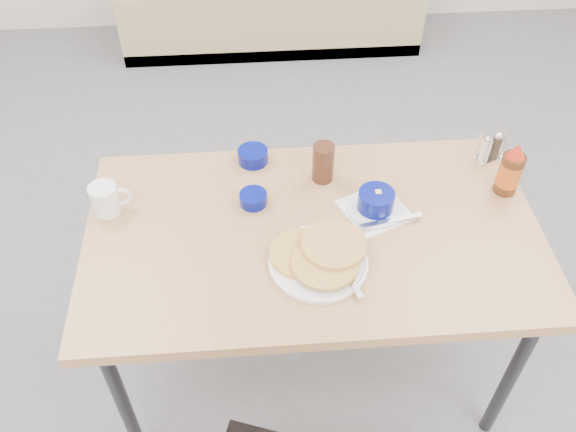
{
  "coord_description": "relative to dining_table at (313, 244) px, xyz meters",
  "views": [
    {
      "loc": [
        -0.17,
        -1.01,
        2.13
      ],
      "look_at": [
        -0.08,
        0.26,
        0.82
      ],
      "focal_mm": 38.0,
      "sensor_mm": 36.0,
      "label": 1
    }
  ],
  "objects": [
    {
      "name": "creamer_bowl",
      "position": [
        -0.17,
        0.34,
        0.08
      ],
      "size": [
        0.1,
        0.1,
        0.05
      ],
      "rotation": [
        0.0,
        0.0,
        0.02
      ],
      "color": "#040D6D",
      "rests_on": "dining_table"
    },
    {
      "name": "grits_setting",
      "position": [
        0.2,
        0.07,
        0.1
      ],
      "size": [
        0.26,
        0.24,
        0.08
      ],
      "rotation": [
        0.0,
        0.0,
        0.4
      ],
      "color": "white",
      "rests_on": "dining_table"
    },
    {
      "name": "condiment_caddy",
      "position": [
        0.64,
        0.3,
        0.1
      ],
      "size": [
        0.11,
        0.09,
        0.12
      ],
      "rotation": [
        0.0,
        0.0,
        0.39
      ],
      "color": "silver",
      "rests_on": "dining_table"
    },
    {
      "name": "amber_tumbler",
      "position": [
        0.05,
        0.24,
        0.13
      ],
      "size": [
        0.08,
        0.08,
        0.14
      ],
      "primitive_type": "cylinder",
      "rotation": [
        0.0,
        0.0,
        0.11
      ],
      "color": "#3F2114",
      "rests_on": "dining_table"
    },
    {
      "name": "butter_bowl",
      "position": [
        -0.18,
        0.13,
        0.08
      ],
      "size": [
        0.09,
        0.09,
        0.04
      ],
      "rotation": [
        0.0,
        0.0,
        -0.07
      ],
      "color": "#040D6D",
      "rests_on": "dining_table"
    },
    {
      "name": "syrup_bottle",
      "position": [
        0.64,
        0.13,
        0.15
      ],
      "size": [
        0.07,
        0.07,
        0.19
      ],
      "rotation": [
        0.0,
        0.0,
        0.24
      ],
      "color": "#47230F",
      "rests_on": "dining_table"
    },
    {
      "name": "ground",
      "position": [
        0.0,
        -0.25,
        -0.7
      ],
      "size": [
        6.0,
        6.0,
        0.0
      ],
      "primitive_type": "plane",
      "color": "slate",
      "rests_on": "ground"
    },
    {
      "name": "dining_table",
      "position": [
        0.0,
        0.0,
        0.0
      ],
      "size": [
        1.4,
        0.8,
        0.76
      ],
      "color": "#B08351",
      "rests_on": "ground"
    },
    {
      "name": "pancake_plate",
      "position": [
        0.0,
        -0.13,
        0.08
      ],
      "size": [
        0.29,
        0.29,
        0.05
      ],
      "rotation": [
        0.0,
        0.0,
        -0.04
      ],
      "color": "white",
      "rests_on": "dining_table"
    },
    {
      "name": "coffee_mug",
      "position": [
        -0.64,
        0.14,
        0.11
      ],
      "size": [
        0.13,
        0.09,
        0.1
      ],
      "rotation": [
        0.0,
        0.0,
        0.11
      ],
      "color": "white",
      "rests_on": "dining_table"
    }
  ]
}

